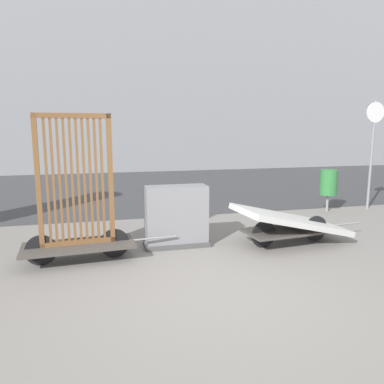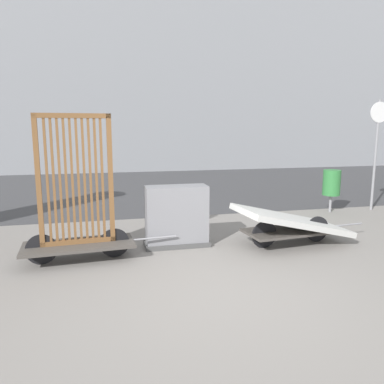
{
  "view_description": "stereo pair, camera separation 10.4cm",
  "coord_description": "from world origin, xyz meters",
  "px_view_note": "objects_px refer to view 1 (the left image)",
  "views": [
    {
      "loc": [
        -1.41,
        -4.09,
        2.0
      ],
      "look_at": [
        0.0,
        1.57,
        0.99
      ],
      "focal_mm": 35.0,
      "sensor_mm": 36.0,
      "label": 1
    },
    {
      "loc": [
        -1.31,
        -4.11,
        2.0
      ],
      "look_at": [
        0.0,
        1.57,
        0.99
      ],
      "focal_mm": 35.0,
      "sensor_mm": 36.0,
      "label": 2
    }
  ],
  "objects_px": {
    "bike_cart_with_mattress": "(291,222)",
    "trash_bin": "(328,183)",
    "utility_cabinet": "(176,219)",
    "bike_cart_with_bedframe": "(78,214)",
    "sign_post": "(373,142)"
  },
  "relations": [
    {
      "from": "bike_cart_with_mattress",
      "to": "trash_bin",
      "type": "xyz_separation_m",
      "value": [
        2.11,
        2.1,
        0.32
      ]
    },
    {
      "from": "bike_cart_with_mattress",
      "to": "utility_cabinet",
      "type": "distance_m",
      "value": 1.98
    },
    {
      "from": "utility_cabinet",
      "to": "trash_bin",
      "type": "xyz_separation_m",
      "value": [
        4.05,
        1.71,
        0.23
      ]
    },
    {
      "from": "bike_cart_with_bedframe",
      "to": "trash_bin",
      "type": "height_order",
      "value": "bike_cart_with_bedframe"
    },
    {
      "from": "bike_cart_with_mattress",
      "to": "utility_cabinet",
      "type": "bearing_deg",
      "value": 162.5
    },
    {
      "from": "utility_cabinet",
      "to": "sign_post",
      "type": "xyz_separation_m",
      "value": [
        5.19,
        1.71,
        1.18
      ]
    },
    {
      "from": "bike_cart_with_mattress",
      "to": "trash_bin",
      "type": "relative_size",
      "value": 2.48
    },
    {
      "from": "trash_bin",
      "to": "sign_post",
      "type": "distance_m",
      "value": 1.48
    },
    {
      "from": "bike_cart_with_mattress",
      "to": "trash_bin",
      "type": "height_order",
      "value": "trash_bin"
    },
    {
      "from": "bike_cart_with_bedframe",
      "to": "bike_cart_with_mattress",
      "type": "bearing_deg",
      "value": -4.58
    },
    {
      "from": "bike_cart_with_bedframe",
      "to": "sign_post",
      "type": "distance_m",
      "value": 7.14
    },
    {
      "from": "bike_cart_with_bedframe",
      "to": "bike_cart_with_mattress",
      "type": "distance_m",
      "value": 3.53
    },
    {
      "from": "bike_cart_with_bedframe",
      "to": "trash_bin",
      "type": "distance_m",
      "value": 6.0
    },
    {
      "from": "bike_cart_with_bedframe",
      "to": "sign_post",
      "type": "relative_size",
      "value": 0.89
    },
    {
      "from": "utility_cabinet",
      "to": "bike_cart_with_mattress",
      "type": "bearing_deg",
      "value": -11.21
    }
  ]
}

